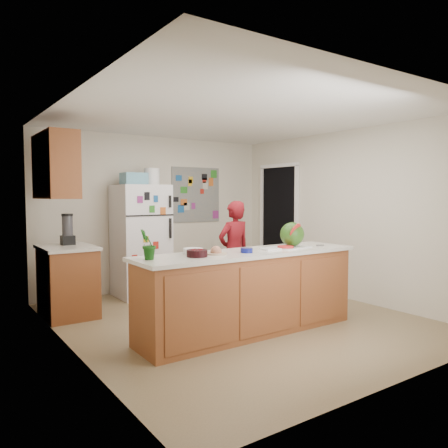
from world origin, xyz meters
TOP-DOWN VIEW (x-y plane):
  - floor at (0.00, 0.00)m, footprint 4.00×4.50m
  - wall_back at (0.00, 2.26)m, footprint 4.00×0.02m
  - wall_left at (-2.01, 0.00)m, footprint 0.02×4.50m
  - wall_right at (2.01, 0.00)m, footprint 0.02×4.50m
  - ceiling at (0.00, 0.00)m, footprint 4.00×4.50m
  - doorway at (1.99, 1.45)m, footprint 0.03×0.85m
  - peninsula_base at (-0.20, -0.50)m, footprint 2.60×0.62m
  - peninsula_top at (-0.20, -0.50)m, footprint 2.68×0.70m
  - side_counter_base at (-1.69, 1.35)m, footprint 0.60×0.80m
  - side_counter_top at (-1.69, 1.35)m, footprint 0.64×0.84m
  - upper_cabinets at (-1.82, 1.30)m, footprint 0.35×1.00m
  - refrigerator at (-0.45, 1.88)m, footprint 0.75×0.70m
  - fridge_top_bin at (-0.55, 1.88)m, footprint 0.35×0.28m
  - photo_collage at (0.75, 2.24)m, footprint 0.95×0.01m
  - person at (0.49, 0.75)m, footprint 0.55×0.37m
  - blender_appliance at (-1.64, 1.49)m, footprint 0.14×0.14m
  - cutting_board at (0.40, -0.51)m, footprint 0.48×0.39m
  - watermelon at (0.46, -0.49)m, footprint 0.29×0.29m
  - watermelon_slice at (0.29, -0.56)m, footprint 0.19×0.19m
  - cherry_bowl at (-0.90, -0.54)m, footprint 0.25×0.25m
  - white_bowl at (-0.82, -0.33)m, footprint 0.26×0.26m
  - cobalt_bowl at (-0.29, -0.57)m, footprint 0.15×0.15m
  - plate at (-0.64, -0.50)m, footprint 0.25×0.25m
  - paper_towel at (0.07, -0.54)m, footprint 0.21×0.19m
  - keys at (0.85, -0.57)m, footprint 0.10×0.07m
  - potted_plant at (-1.40, -0.45)m, footprint 0.20×0.18m

SIDE VIEW (x-z plane):
  - floor at x=0.00m, z-range -0.02..0.00m
  - side_counter_base at x=-1.69m, z-range 0.00..0.86m
  - peninsula_base at x=-0.20m, z-range 0.00..0.88m
  - person at x=0.49m, z-range 0.00..1.46m
  - refrigerator at x=-0.45m, z-range 0.00..1.70m
  - side_counter_top at x=-1.69m, z-range 0.86..0.90m
  - peninsula_top at x=-0.20m, z-range 0.88..0.92m
  - cutting_board at x=0.40m, z-range 0.92..0.93m
  - keys at x=0.85m, z-range 0.92..0.93m
  - plate at x=-0.64m, z-range 0.92..0.94m
  - paper_towel at x=0.07m, z-range 0.92..0.94m
  - watermelon_slice at x=0.29m, z-range 0.93..0.95m
  - cobalt_bowl at x=-0.29m, z-range 0.92..0.97m
  - white_bowl at x=-0.82m, z-range 0.92..0.98m
  - cherry_bowl at x=-0.90m, z-range 0.92..0.99m
  - doorway at x=1.99m, z-range 0.00..2.04m
  - potted_plant at x=-1.40m, z-range 0.92..1.22m
  - watermelon at x=0.46m, z-range 0.93..1.22m
  - blender_appliance at x=-1.64m, z-range 0.90..1.28m
  - wall_back at x=0.00m, z-range 0.00..2.50m
  - wall_left at x=-2.01m, z-range 0.00..2.50m
  - wall_right at x=2.01m, z-range 0.00..2.50m
  - photo_collage at x=0.75m, z-range 1.08..2.02m
  - fridge_top_bin at x=-0.55m, z-range 1.70..1.88m
  - upper_cabinets at x=-1.82m, z-range 1.50..2.30m
  - ceiling at x=0.00m, z-range 2.50..2.52m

